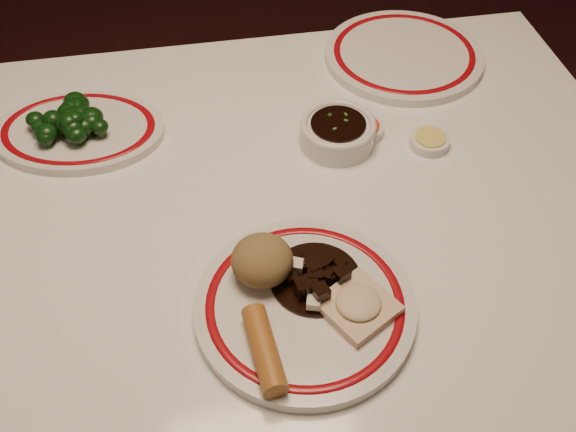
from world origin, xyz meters
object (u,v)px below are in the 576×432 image
at_px(stirfry_heap, 318,275).
at_px(broccoli_plate, 79,130).
at_px(main_plate, 305,306).
at_px(spring_roll, 264,349).
at_px(soy_bowl, 338,133).
at_px(fried_wonton, 358,305).
at_px(broccoli_pile, 73,118).
at_px(rice_mound, 262,260).
at_px(dining_table, 265,248).

distance_m(stirfry_heap, broccoli_plate, 0.49).
xyz_separation_m(main_plate, spring_roll, (-0.06, -0.07, 0.02)).
xyz_separation_m(stirfry_heap, soy_bowl, (0.09, 0.28, -0.01)).
bearing_deg(stirfry_heap, spring_roll, -131.24).
distance_m(spring_roll, fried_wonton, 0.13).
bearing_deg(broccoli_pile, spring_roll, -63.02).
xyz_separation_m(rice_mound, broccoli_plate, (-0.25, 0.35, -0.04)).
height_order(broccoli_plate, broccoli_pile, broccoli_pile).
xyz_separation_m(main_plate, rice_mound, (-0.05, 0.05, 0.04)).
bearing_deg(spring_roll, dining_table, 76.42).
distance_m(stirfry_heap, soy_bowl, 0.29).
relative_size(dining_table, fried_wonton, 10.79).
relative_size(spring_roll, stirfry_heap, 0.93).
distance_m(rice_mound, broccoli_plate, 0.43).
distance_m(fried_wonton, soy_bowl, 0.33).
bearing_deg(fried_wonton, broccoli_plate, 130.12).
bearing_deg(main_plate, spring_roll, -133.22).
relative_size(fried_wonton, broccoli_pile, 0.85).
xyz_separation_m(dining_table, main_plate, (0.02, -0.19, 0.10)).
height_order(spring_roll, broccoli_pile, broccoli_pile).
relative_size(rice_mound, spring_roll, 0.72).
bearing_deg(stirfry_heap, broccoli_plate, 130.46).
distance_m(dining_table, main_plate, 0.21).
bearing_deg(broccoli_plate, broccoli_pile, -129.19).
bearing_deg(stirfry_heap, broccoli_pile, 131.04).
xyz_separation_m(dining_table, fried_wonton, (0.09, -0.21, 0.12)).
bearing_deg(soy_bowl, broccoli_plate, 166.95).
distance_m(main_plate, stirfry_heap, 0.04).
bearing_deg(dining_table, broccoli_pile, 142.11).
bearing_deg(broccoli_pile, stirfry_heap, -48.96).
distance_m(spring_roll, soy_bowl, 0.41).
xyz_separation_m(fried_wonton, soy_bowl, (0.05, 0.33, -0.01)).
xyz_separation_m(fried_wonton, broccoli_plate, (-0.36, 0.42, -0.02)).
relative_size(dining_table, broccoli_plate, 3.87).
distance_m(dining_table, broccoli_plate, 0.36).
xyz_separation_m(rice_mound, soy_bowl, (0.16, 0.25, -0.03)).
bearing_deg(rice_mound, broccoli_pile, 126.22).
bearing_deg(dining_table, fried_wonton, -67.28).
height_order(main_plate, broccoli_pile, broccoli_pile).
height_order(rice_mound, stirfry_heap, rice_mound).
height_order(fried_wonton, stirfry_heap, stirfry_heap).
distance_m(rice_mound, spring_roll, 0.12).
bearing_deg(dining_table, broccoli_plate, 141.29).
relative_size(stirfry_heap, broccoli_plate, 0.38).
height_order(spring_roll, stirfry_heap, stirfry_heap).
height_order(rice_mound, spring_roll, rice_mound).
relative_size(broccoli_pile, soy_bowl, 1.10).
bearing_deg(spring_roll, fried_wonton, 14.34).
bearing_deg(fried_wonton, soy_bowl, 81.02).
height_order(dining_table, spring_roll, spring_roll).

